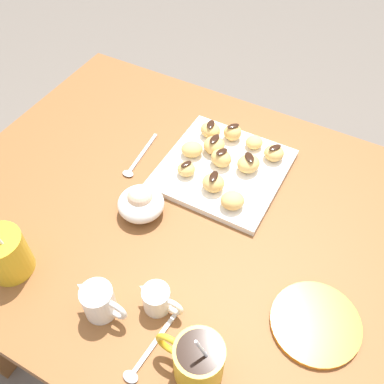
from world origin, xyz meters
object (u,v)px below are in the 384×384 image
at_px(pastry_plate_square, 223,169).
at_px(beignet_9, 233,132).
at_px(chocolate_sauce_pitcher, 157,298).
at_px(saucer_orange_left, 315,323).
at_px(coffee_mug_mustard_left, 197,360).
at_px(beignet_3, 248,164).
at_px(coffee_mug_mustard_right, 4,253).
at_px(beignet_2, 214,145).
at_px(beignet_0, 254,142).
at_px(dining_table, 177,240).
at_px(beignet_4, 274,153).
at_px(cream_pitcher_white, 98,300).
at_px(beignet_6, 213,183).
at_px(beignet_7, 221,158).
at_px(beignet_8, 232,200).
at_px(ice_cream_bowl, 141,202).
at_px(beignet_5, 186,169).
at_px(beignet_10, 210,130).
at_px(beignet_1, 192,149).

height_order(pastry_plate_square, beignet_9, beignet_9).
distance_m(chocolate_sauce_pitcher, saucer_orange_left, 0.29).
xyz_separation_m(coffee_mug_mustard_left, beignet_3, (0.11, -0.46, -0.01)).
bearing_deg(saucer_orange_left, coffee_mug_mustard_right, 17.00).
height_order(beignet_2, beignet_9, same).
bearing_deg(beignet_0, dining_table, 72.44).
height_order(saucer_orange_left, beignet_4, beignet_4).
xyz_separation_m(cream_pitcher_white, beignet_3, (-0.10, -0.45, -0.00)).
distance_m(dining_table, beignet_6, 0.19).
relative_size(beignet_0, beignet_4, 0.89).
relative_size(pastry_plate_square, beignet_0, 6.56).
xyz_separation_m(chocolate_sauce_pitcher, beignet_6, (0.04, -0.30, 0.00)).
xyz_separation_m(coffee_mug_mustard_left, beignet_7, (0.17, -0.44, -0.01)).
bearing_deg(saucer_orange_left, chocolate_sauce_pitcher, 21.48).
height_order(coffee_mug_mustard_right, cream_pitcher_white, coffee_mug_mustard_right).
xyz_separation_m(beignet_2, beignet_8, (-0.11, 0.13, -0.00)).
xyz_separation_m(coffee_mug_mustard_right, beignet_4, (-0.35, -0.52, -0.02)).
height_order(saucer_orange_left, beignet_7, beignet_7).
bearing_deg(beignet_8, beignet_0, -80.56).
xyz_separation_m(ice_cream_bowl, beignet_5, (-0.04, -0.13, -0.00)).
distance_m(coffee_mug_mustard_left, beignet_0, 0.55).
bearing_deg(ice_cream_bowl, beignet_3, -126.28).
xyz_separation_m(chocolate_sauce_pitcher, beignet_10, (0.12, -0.45, 0.00)).
bearing_deg(beignet_8, cream_pitcher_white, 71.07).
bearing_deg(chocolate_sauce_pitcher, cream_pitcher_white, 32.72).
bearing_deg(coffee_mug_mustard_left, pastry_plate_square, -69.49).
xyz_separation_m(saucer_orange_left, beignet_0, (0.28, -0.36, 0.03)).
relative_size(coffee_mug_mustard_left, beignet_3, 2.55).
bearing_deg(beignet_3, beignet_10, -25.43).
relative_size(coffee_mug_mustard_right, ice_cream_bowl, 1.50).
height_order(beignet_5, beignet_7, beignet_7).
bearing_deg(beignet_3, beignet_9, -45.40).
xyz_separation_m(beignet_5, beignet_6, (-0.08, 0.01, 0.00)).
xyz_separation_m(cream_pitcher_white, saucer_orange_left, (-0.36, -0.16, -0.03)).
bearing_deg(chocolate_sauce_pitcher, coffee_mug_mustard_left, 150.37).
height_order(beignet_3, beignet_8, beignet_3).
bearing_deg(beignet_2, beignet_1, 40.94).
bearing_deg(beignet_7, beignet_0, -115.77).
bearing_deg(pastry_plate_square, beignet_8, 125.01).
bearing_deg(beignet_7, ice_cream_bowl, 64.63).
bearing_deg(beignet_0, ice_cream_bowl, 64.51).
bearing_deg(beignet_1, beignet_7, -176.90).
bearing_deg(beignet_6, saucer_orange_left, 148.00).
height_order(beignet_9, beignet_10, beignet_9).
height_order(beignet_1, beignet_8, beignet_8).
bearing_deg(beignet_3, pastry_plate_square, 21.13).
xyz_separation_m(beignet_0, beignet_2, (0.08, 0.06, 0.00)).
bearing_deg(beignet_6, pastry_plate_square, -83.13).
relative_size(beignet_0, beignet_3, 0.77).
distance_m(pastry_plate_square, beignet_2, 0.06).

